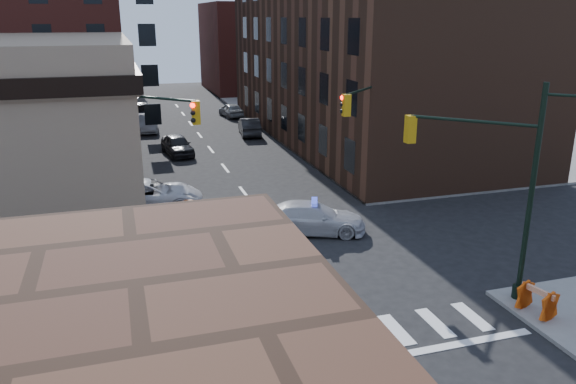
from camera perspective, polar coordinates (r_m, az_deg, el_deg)
ground at (r=25.13m, az=0.63°, el=-6.64°), size 140.00×140.00×0.00m
sidewalk_ne at (r=63.12m, az=11.63°, el=7.82°), size 34.00×54.50×0.15m
commercial_row_ne at (r=48.76m, az=7.36°, el=13.49°), size 14.00×34.00×14.00m
filler_nw at (r=84.35m, az=-24.04°, el=14.48°), size 20.00×18.00×16.00m
filler_ne at (r=82.67m, az=-2.45°, el=14.49°), size 16.00×16.00×12.00m
signal_pole_se at (r=21.64m, az=20.76°, el=1.18°), size 5.40×5.27×8.00m
signal_pole_nw at (r=27.84m, az=-14.38°, el=4.63°), size 3.58×3.67×8.00m
signal_pole_ne at (r=30.65m, az=8.06°, el=6.15°), size 3.67×3.58×8.00m
tree_ne_near at (r=50.45m, az=-0.25°, el=9.75°), size 3.00×3.00×4.85m
tree_ne_far at (r=58.09m, az=-2.58°, el=10.75°), size 3.00×3.00×4.85m
police_car at (r=27.66m, az=2.46°, el=-2.63°), size 5.67×3.81×1.53m
pickup at (r=31.80m, az=-14.15°, el=-0.31°), size 6.28×3.26×1.69m
parked_car_wnear at (r=44.10m, az=-11.19°, el=4.71°), size 2.44×4.75×1.55m
parked_car_wfar at (r=53.77m, az=-14.00°, el=6.79°), size 1.99×4.84×1.56m
parked_car_wdeep at (r=67.58m, az=-14.90°, el=8.73°), size 2.44×4.81×1.34m
parked_car_enear at (r=50.75m, az=-3.95°, el=6.65°), size 2.19×4.88×1.55m
parked_car_efar at (r=60.42m, az=-5.81°, el=8.30°), size 2.25×4.48×1.46m
pedestrian_a at (r=29.59m, az=-17.33°, el=-1.35°), size 0.79×0.60×1.94m
pedestrian_b at (r=32.52m, az=-19.25°, el=-0.06°), size 1.06×0.99×1.73m
pedestrian_c at (r=32.62m, az=-26.92°, el=-0.88°), size 1.09×1.03×1.81m
barrel_road at (r=28.90m, az=0.01°, el=-2.17°), size 0.76×0.76×1.10m
barrel_bank at (r=29.92m, az=-10.04°, el=-1.83°), size 0.60×0.60×1.02m
barricade_se_a at (r=21.97m, az=23.96°, el=-10.10°), size 0.95×1.46×1.00m
barricade_nw_a at (r=29.19m, az=-16.94°, el=-2.70°), size 1.18×0.65×0.86m
barricade_nw_b at (r=30.52m, az=-20.71°, el=-2.04°), size 1.45×0.88×1.02m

